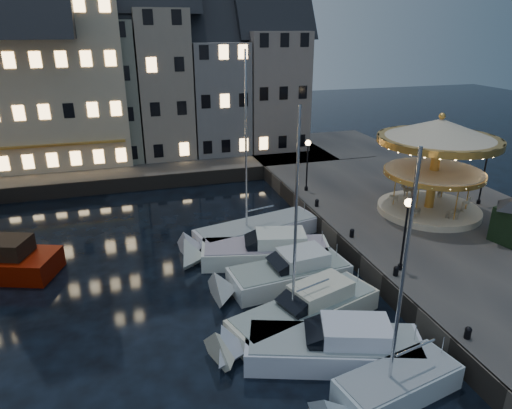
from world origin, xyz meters
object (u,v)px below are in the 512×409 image
object	(u,v)px
streetlamp_d	(485,169)
motorboat_c	(299,315)
motorboat_b	(324,348)
bollard_a	(468,332)
streetlamp_b	(406,224)
motorboat_e	(259,252)
motorboat_f	(250,233)
bollard_d	(317,202)
motorboat_d	(283,275)
motorboat_a	(387,389)
streetlamp_c	(307,158)
bollard_b	(396,270)
bollard_c	(352,233)
carousel	(437,149)

from	to	relation	value
streetlamp_d	motorboat_c	xyz separation A→B (m)	(-17.86, -8.53, -3.34)
motorboat_b	motorboat_c	bearing A→B (deg)	93.67
bollard_a	streetlamp_b	bearing A→B (deg)	84.29
bollard_a	motorboat_e	world-z (taller)	motorboat_e
streetlamp_b	motorboat_f	world-z (taller)	motorboat_f
motorboat_b	streetlamp_b	bearing A→B (deg)	32.61
bollard_d	motorboat_e	distance (m)	7.52
streetlamp_b	bollard_d	distance (m)	10.30
motorboat_b	motorboat_d	size ratio (longest dim) A/B	1.10
streetlamp_b	streetlamp_d	world-z (taller)	same
motorboat_d	motorboat_a	bearing A→B (deg)	-83.72
motorboat_e	streetlamp_b	bearing A→B (deg)	-39.84
streetlamp_c	motorboat_b	xyz separation A→B (m)	(-6.39, -17.59, -3.37)
bollard_b	motorboat_c	world-z (taller)	motorboat_c
bollard_b	motorboat_a	xyz separation A→B (m)	(-4.40, -6.46, -1.07)
streetlamp_c	motorboat_d	xyz separation A→B (m)	(-6.02, -11.21, -3.38)
bollard_b	motorboat_a	world-z (taller)	motorboat_a
bollard_a	bollard_c	bearing A→B (deg)	90.00
motorboat_d	motorboat_e	size ratio (longest dim) A/B	0.88
bollard_d	motorboat_b	bearing A→B (deg)	-112.35
bollard_b	bollard_c	size ratio (longest dim) A/B	1.00
streetlamp_b	motorboat_f	distance (m)	11.06
streetlamp_c	carousel	world-z (taller)	carousel
bollard_a	bollard_c	distance (m)	10.50
streetlamp_c	streetlamp_d	bearing A→B (deg)	-29.91
bollard_b	bollard_d	xyz separation A→B (m)	(0.00, 10.50, 0.00)
streetlamp_c	motorboat_d	bearing A→B (deg)	-118.22
motorboat_e	carousel	xyz separation A→B (m)	(13.09, 1.23, 5.36)
motorboat_c	motorboat_d	world-z (taller)	motorboat_c
streetlamp_b	bollard_b	world-z (taller)	streetlamp_b
streetlamp_c	bollard_d	distance (m)	4.29
streetlamp_d	bollard_d	world-z (taller)	streetlamp_d
streetlamp_b	streetlamp_c	xyz separation A→B (m)	(0.00, 13.50, 0.00)
bollard_c	bollard_d	xyz separation A→B (m)	(0.00, 5.50, 0.00)
motorboat_c	carousel	size ratio (longest dim) A/B	1.48
motorboat_a	motorboat_b	distance (m)	3.19
streetlamp_b	motorboat_f	bearing A→B (deg)	125.94
bollard_b	motorboat_c	distance (m)	6.12
streetlamp_b	bollard_a	bearing A→B (deg)	-95.71
streetlamp_d	bollard_a	size ratio (longest dim) A/B	7.32
streetlamp_d	streetlamp_b	bearing A→B (deg)	-148.22
streetlamp_c	motorboat_e	size ratio (longest dim) A/B	0.46
streetlamp_c	streetlamp_d	size ratio (longest dim) A/B	1.00
bollard_c	motorboat_c	world-z (taller)	motorboat_c
bollard_a	bollard_d	size ratio (longest dim) A/B	1.00
bollard_c	bollard_d	size ratio (longest dim) A/B	1.00
bollard_c	motorboat_f	distance (m)	6.93
streetlamp_b	motorboat_b	distance (m)	8.30
bollard_a	motorboat_d	bearing A→B (deg)	123.17
motorboat_c	motorboat_f	size ratio (longest dim) A/B	0.92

